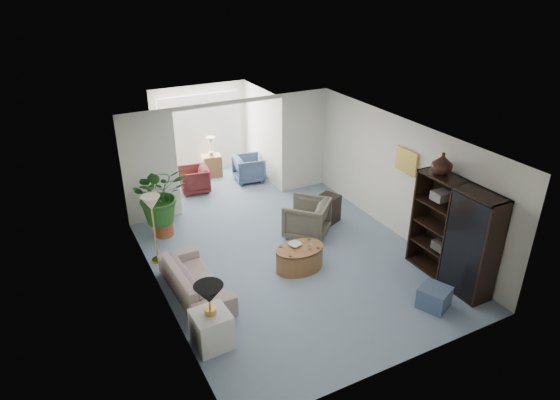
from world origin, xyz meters
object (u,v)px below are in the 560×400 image
ottoman (434,297)px  plant_pot (164,228)px  sofa (195,280)px  entertainment_cabinet (453,233)px  floor_lamp (151,203)px  sunroom_chair_maroon (194,180)px  sunroom_table (212,166)px  table_lamp (209,294)px  side_table_dark (327,209)px  wingback_chair (307,218)px  coffee_cup (310,246)px  framed_picture (407,161)px  sunroom_chair_blue (249,169)px  coffee_table (300,258)px  end_table (212,329)px  cabinet_urn (442,164)px  coffee_bowl (295,245)px

ottoman → plant_pot: size_ratio=1.14×
sofa → entertainment_cabinet: (4.21, -1.69, 0.67)m
floor_lamp → sunroom_chair_maroon: (1.67, 2.74, -0.93)m
ottoman → sunroom_table: sunroom_table is taller
table_lamp → side_table_dark: table_lamp is taller
wingback_chair → sunroom_table: bearing=-124.2°
sofa → coffee_cup: 2.16m
floor_lamp → ottoman: bearing=-43.2°
coffee_cup → sunroom_chair_maroon: bearing=100.4°
framed_picture → floor_lamp: framed_picture is taller
sofa → sunroom_chair_blue: 4.96m
coffee_table → table_lamp: bearing=-151.4°
entertainment_cabinet → coffee_table: bearing=145.5°
end_table → plant_pot: end_table is taller
entertainment_cabinet → cabinet_urn: bearing=90.0°
coffee_table → ottoman: bearing=-54.7°
coffee_cup → entertainment_cabinet: entertainment_cabinet is taller
side_table_dark → plant_pot: 3.55m
coffee_cup → ottoman: 2.35m
side_table_dark → table_lamp: bearing=-145.2°
entertainment_cabinet → sunroom_table: size_ratio=3.23×
side_table_dark → sunroom_chair_maroon: 3.57m
entertainment_cabinet → plant_pot: 5.79m
coffee_cup → cabinet_urn: cabinet_urn is taller
end_table → sunroom_table: same height
floor_lamp → ottoman: floor_lamp is taller
entertainment_cabinet → plant_pot: (-4.15, 3.96, -0.79)m
table_lamp → coffee_cup: (2.33, 1.09, -0.44)m
end_table → cabinet_urn: cabinet_urn is taller
framed_picture → sunroom_table: size_ratio=0.85×
wingback_chair → coffee_bowl: bearing=5.9°
plant_pot → floor_lamp: bearing=-112.4°
table_lamp → floor_lamp: (-0.13, 2.68, 0.31)m
framed_picture → wingback_chair: bearing=151.0°
coffee_table → plant_pot: (-1.92, 2.44, -0.07)m
coffee_table → plant_pot: 3.10m
ottoman → sunroom_chair_maroon: bearing=108.4°
coffee_bowl → floor_lamp: bearing=148.4°
ottoman → plant_pot: bearing=127.0°
wingback_chair → ottoman: bearing=59.2°
sunroom_chair_maroon → coffee_table: bearing=17.1°
floor_lamp → entertainment_cabinet: entertainment_cabinet is taller
end_table → plant_pot: 3.64m
sofa → sunroom_chair_maroon: 4.28m
table_lamp → coffee_cup: 2.61m
plant_pot → sunroom_table: 3.26m
framed_picture → ottoman: framed_picture is taller
table_lamp → sunroom_table: size_ratio=0.75×
sunroom_chair_maroon → entertainment_cabinet: bearing=34.9°
sofa → entertainment_cabinet: size_ratio=1.00×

